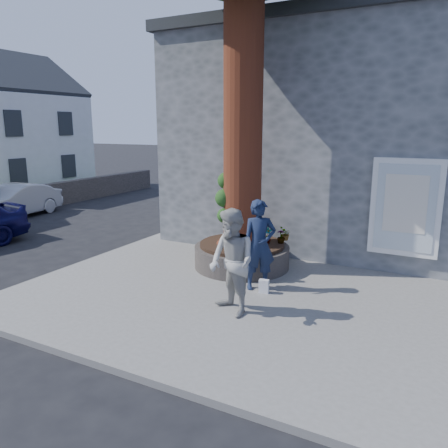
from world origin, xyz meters
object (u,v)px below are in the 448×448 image
at_px(man, 259,245).
at_px(car_silver, 14,201).
at_px(woman, 232,262).
at_px(planter, 242,255).

distance_m(man, car_silver, 11.92).
height_order(woman, car_silver, woman).
bearing_deg(man, woman, -122.15).
bearing_deg(woman, planter, 142.01).
height_order(planter, woman, woman).
distance_m(woman, car_silver, 12.39).
bearing_deg(car_silver, planter, -15.85).
xyz_separation_m(planter, man, (0.95, -1.16, 0.66)).
bearing_deg(man, planter, 94.48).
relative_size(planter, man, 1.21).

